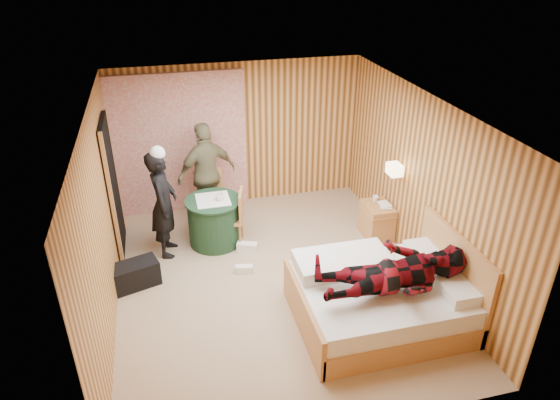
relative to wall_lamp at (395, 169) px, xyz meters
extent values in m
cube|color=tan|center=(-1.92, -0.45, -1.30)|extent=(4.20, 5.00, 0.01)
cube|color=white|center=(-1.92, -0.45, 1.20)|extent=(4.20, 5.00, 0.01)
cube|color=#EBA85A|center=(-1.92, 2.05, -0.05)|extent=(4.20, 0.02, 2.50)
cube|color=#EBA85A|center=(-4.02, -0.45, -0.05)|extent=(0.02, 5.00, 2.50)
cube|color=#EBA85A|center=(0.18, -0.45, -0.05)|extent=(0.02, 5.00, 2.50)
cube|color=beige|center=(-2.92, 1.98, -0.10)|extent=(2.20, 0.08, 2.40)
cube|color=black|center=(-3.98, 0.95, -0.28)|extent=(0.06, 0.90, 2.05)
cylinder|color=gold|center=(0.08, 0.00, 0.00)|extent=(0.18, 0.04, 0.04)
cube|color=beige|center=(0.00, 0.00, 0.00)|extent=(0.18, 0.24, 0.16)
cube|color=tan|center=(-0.82, -1.55, -1.15)|extent=(1.98, 1.59, 0.30)
cube|color=white|center=(-0.82, -1.55, -0.88)|extent=(1.93, 1.53, 0.25)
cube|color=tan|center=(-1.82, -1.55, -1.02)|extent=(0.06, 1.59, 0.56)
cube|color=tan|center=(0.14, -1.55, -0.75)|extent=(0.06, 1.59, 1.09)
cube|color=white|center=(-0.05, -1.92, -0.68)|extent=(0.38, 0.55, 0.14)
cube|color=white|center=(-0.05, -1.17, -0.68)|extent=(0.38, 0.55, 0.14)
cube|color=white|center=(-1.17, -1.10, -0.66)|extent=(1.19, 0.60, 0.18)
cube|color=tan|center=(-0.04, 0.31, -1.02)|extent=(0.40, 0.55, 0.55)
cube|color=tan|center=(-0.04, 0.31, -0.85)|extent=(0.42, 0.57, 0.03)
cylinder|color=#21482D|center=(-2.57, 0.74, -0.94)|extent=(0.80, 0.80, 0.73)
cylinder|color=#21482D|center=(-2.57, 0.74, -0.57)|extent=(0.86, 0.86, 0.03)
cube|color=white|center=(-2.57, 0.74, -0.54)|extent=(0.61, 0.61, 0.01)
cube|color=tan|center=(-2.57, 1.34, -0.85)|extent=(0.50, 0.50, 0.05)
cube|color=tan|center=(-2.53, 1.53, -0.60)|extent=(0.42, 0.13, 0.46)
cylinder|color=tan|center=(-2.77, 1.21, -1.08)|extent=(0.04, 0.04, 0.43)
cylinder|color=tan|center=(-2.37, 1.47, -1.08)|extent=(0.04, 0.04, 0.43)
cube|color=tan|center=(-2.34, 0.66, -0.86)|extent=(0.50, 0.50, 0.05)
cube|color=tan|center=(-2.16, 0.61, -0.62)|extent=(0.14, 0.41, 0.45)
cylinder|color=tan|center=(-2.46, 0.86, -1.09)|extent=(0.04, 0.04, 0.42)
cylinder|color=tan|center=(-2.22, 0.46, -1.09)|extent=(0.04, 0.04, 0.42)
cube|color=black|center=(-3.77, -0.09, -1.12)|extent=(0.69, 0.50, 0.35)
cube|color=white|center=(-2.13, 0.37, -1.23)|extent=(0.33, 0.23, 0.14)
cube|color=white|center=(-2.28, -0.16, -1.25)|extent=(0.26, 0.15, 0.11)
imported|color=black|center=(-3.30, 0.64, -0.48)|extent=(0.48, 0.66, 1.65)
imported|color=#75704E|center=(-2.57, 1.46, -0.44)|extent=(1.09, 0.74, 1.72)
imported|color=maroon|center=(-0.77, -1.75, -0.32)|extent=(0.86, 0.67, 1.77)
imported|color=white|center=(-0.04, 0.26, -0.74)|extent=(0.21, 0.25, 0.02)
imported|color=white|center=(-0.04, 0.26, -0.72)|extent=(0.18, 0.23, 0.02)
imported|color=white|center=(-0.04, 0.44, -0.70)|extent=(0.11, 0.11, 0.09)
imported|color=white|center=(-2.47, 0.69, -0.49)|extent=(0.14, 0.14, 0.10)
camera|label=1|loc=(-3.20, -5.95, 2.97)|focal=32.00mm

